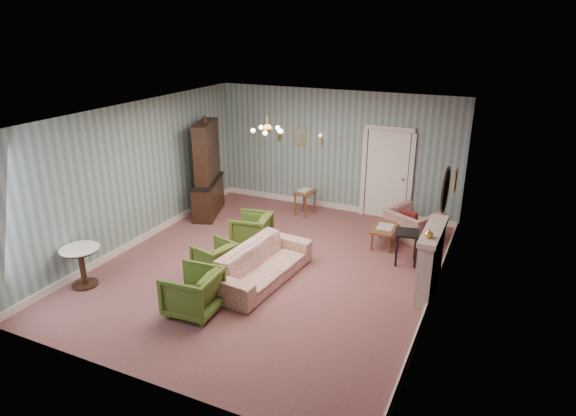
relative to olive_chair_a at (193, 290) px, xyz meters
The scene contains 27 objects.
floor 1.96m from the olive_chair_a, 77.79° to the left, with size 7.00×7.00×0.00m, color #844E4D.
ceiling 3.15m from the olive_chair_a, 77.79° to the left, with size 7.00×7.00×0.00m, color white.
wall_back 5.49m from the olive_chair_a, 85.69° to the left, with size 6.00×6.00×0.00m, color slate.
wall_front 1.98m from the olive_chair_a, 76.03° to the right, with size 6.00×6.00×0.00m, color slate.
wall_left 3.37m from the olive_chair_a, 144.19° to the left, with size 7.00×7.00×0.00m, color slate.
wall_right 4.02m from the olive_chair_a, 28.80° to the left, with size 7.00×7.00×0.00m, color slate.
wall_right_floral 4.01m from the olive_chair_a, 28.91° to the left, with size 7.00×7.00×0.00m, color #A85469.
door 5.64m from the olive_chair_a, 72.27° to the left, with size 1.12×0.12×2.16m, color white, non-canonical shape.
olive_chair_a is the anchor object (origin of this frame).
olive_chair_b 1.34m from the olive_chair_a, 108.22° to the left, with size 0.64×0.60×0.66m, color #4A6021.
olive_chair_c 2.65m from the olive_chair_a, 98.23° to the left, with size 0.73×0.68×0.75m, color #4A6021.
sofa_chintz 1.49m from the olive_chair_a, 70.08° to the left, with size 2.22×0.65×0.87m, color #953C3D.
wingback_chair 5.03m from the olive_chair_a, 59.53° to the left, with size 1.00×0.65×0.88m, color #953C3D.
dresser 4.40m from the olive_chair_a, 120.11° to the left, with size 0.49×1.41×2.36m, color black, non-canonical shape.
fireplace 3.98m from the olive_chair_a, 34.83° to the left, with size 0.30×1.40×1.16m, color beige, non-canonical shape.
mantel_vase 3.84m from the olive_chair_a, 29.98° to the left, with size 0.15×0.15×0.15m, color gold.
oval_mirror 4.31m from the olive_chair_a, 34.03° to the left, with size 0.04×0.76×0.84m, color white, non-canonical shape.
framed_print 5.09m from the olive_chair_a, 47.02° to the left, with size 0.04×0.34×0.42m, color gold, non-canonical shape.
coffee_table 4.33m from the olive_chair_a, 60.78° to the left, with size 0.45×0.81×0.41m, color brown, non-canonical shape.
side_table_black 4.13m from the olive_chair_a, 49.37° to the left, with size 0.44×0.44×0.66m, color black, non-canonical shape.
pedestal_table 2.25m from the olive_chair_a, behind, with size 0.67×0.67×0.73m, color black, non-canonical shape.
nesting_table 4.70m from the olive_chair_a, 90.91° to the left, with size 0.39×0.49×0.64m, color brown, non-canonical shape.
gilt_mirror_back 5.51m from the olive_chair_a, 95.30° to the left, with size 0.28×0.06×0.36m, color gold, non-canonical shape.
sconce_left 5.57m from the olive_chair_a, 101.13° to the left, with size 0.16×0.12×0.30m, color gold, non-canonical shape.
sconce_right 5.47m from the olive_chair_a, 89.41° to the left, with size 0.16×0.12×0.30m, color gold, non-canonical shape.
chandelier 2.94m from the olive_chair_a, 77.79° to the left, with size 0.56×0.56×0.36m, color gold, non-canonical shape.
burgundy_cushion 4.87m from the olive_chair_a, 59.14° to the left, with size 0.38×0.10×0.38m, color maroon.
Camera 1 is at (3.84, -7.46, 4.39)m, focal length 30.99 mm.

